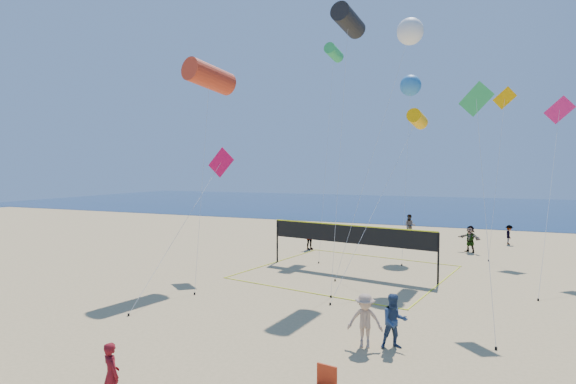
% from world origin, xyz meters
% --- Properties ---
extents(ocean, '(140.00, 50.00, 0.03)m').
position_xyz_m(ocean, '(0.00, 62.00, 0.01)').
color(ocean, '#102C4E').
rests_on(ocean, ground).
extents(woman, '(0.70, 0.60, 1.62)m').
position_xyz_m(woman, '(-2.90, -1.39, 0.81)').
color(woman, maroon).
rests_on(woman, ground).
extents(bystander_a, '(1.06, 0.97, 1.77)m').
position_xyz_m(bystander_a, '(2.88, 4.92, 0.89)').
color(bystander_a, navy).
rests_on(bystander_a, ground).
extents(bystander_b, '(1.23, 0.84, 1.76)m').
position_xyz_m(bystander_b, '(1.98, 4.63, 0.88)').
color(bystander_b, tan).
rests_on(bystander_b, ground).
extents(far_person_0, '(0.98, 1.11, 1.80)m').
position_xyz_m(far_person_0, '(-5.63, 20.56, 0.90)').
color(far_person_0, gray).
rests_on(far_person_0, ground).
extents(far_person_1, '(1.74, 1.39, 1.85)m').
position_xyz_m(far_person_1, '(5.05, 23.92, 0.93)').
color(far_person_1, gray).
rests_on(far_person_1, ground).
extents(far_person_3, '(0.97, 0.78, 1.92)m').
position_xyz_m(far_person_3, '(0.26, 29.44, 0.96)').
color(far_person_3, gray).
rests_on(far_person_3, ground).
extents(far_person_4, '(0.55, 0.96, 1.49)m').
position_xyz_m(far_person_4, '(7.81, 28.50, 0.74)').
color(far_person_4, gray).
rests_on(far_person_4, ground).
extents(camp_chair, '(0.61, 0.72, 1.10)m').
position_xyz_m(camp_chair, '(1.89, 0.63, 0.56)').
color(camp_chair, '#B93215').
rests_on(camp_chair, ground).
extents(volleyball_net, '(11.67, 11.55, 2.68)m').
position_xyz_m(volleyball_net, '(-1.21, 14.81, 1.86)').
color(volleyball_net, black).
rests_on(volleyball_net, ground).
extents(kite_0, '(2.88, 6.07, 11.76)m').
position_xyz_m(kite_0, '(-8.49, 12.02, 10.91)').
color(kite_0, red).
rests_on(kite_0, ground).
extents(kite_1, '(1.41, 6.47, 14.59)m').
position_xyz_m(kite_1, '(-1.31, 14.67, 13.87)').
color(kite_1, black).
rests_on(kite_1, ground).
extents(kite_2, '(3.13, 9.13, 9.12)m').
position_xyz_m(kite_2, '(2.19, 16.60, 8.59)').
color(kite_2, '#F9AE01').
rests_on(kite_2, ground).
extents(kite_3, '(1.75, 8.56, 7.03)m').
position_xyz_m(kite_3, '(-8.04, 12.06, 5.85)').
color(kite_3, '#CC084A').
rests_on(kite_3, ground).
extents(kite_4, '(1.49, 5.59, 9.53)m').
position_xyz_m(kite_4, '(5.25, 10.96, 8.20)').
color(kite_4, green).
rests_on(kite_4, ground).
extents(kite_5, '(2.59, 7.75, 9.98)m').
position_xyz_m(kite_5, '(9.54, 19.72, 8.59)').
color(kite_5, '#EB1A6B').
rests_on(kite_5, ground).
extents(kite_6, '(3.89, 6.87, 14.80)m').
position_xyz_m(kite_6, '(1.50, 18.37, 14.00)').
color(kite_6, white).
rests_on(kite_6, ground).
extents(kite_7, '(1.57, 7.48, 12.63)m').
position_xyz_m(kite_7, '(0.81, 24.27, 11.86)').
color(kite_7, '#2D79C1').
rests_on(kite_7, ground).
extents(kite_8, '(1.73, 8.07, 15.09)m').
position_xyz_m(kite_8, '(-4.71, 23.31, 14.51)').
color(kite_8, green).
rests_on(kite_8, ground).
extents(kite_9, '(1.72, 4.03, 11.45)m').
position_xyz_m(kite_9, '(7.00, 24.56, 9.99)').
color(kite_9, '#F9AE01').
rests_on(kite_9, ground).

